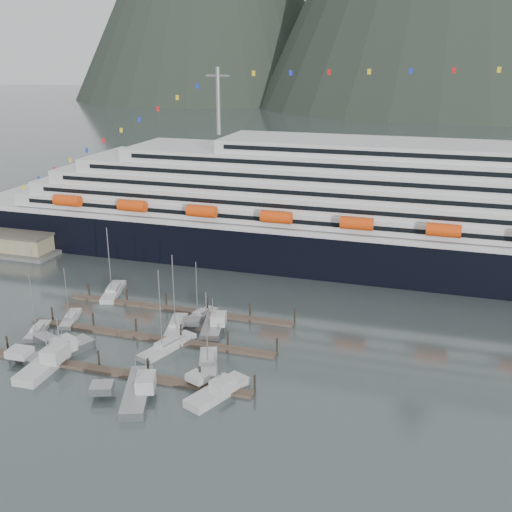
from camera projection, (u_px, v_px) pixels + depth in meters
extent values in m
plane|color=#465353|center=(167.00, 349.00, 105.14)|extent=(1600.00, 1600.00, 0.00)
cube|color=black|center=(355.00, 248.00, 146.71)|extent=(210.00, 28.00, 12.00)
cube|color=silver|center=(356.00, 223.00, 144.62)|extent=(205.80, 27.44, 1.50)
cube|color=silver|center=(378.00, 214.00, 142.40)|extent=(185.00, 26.00, 3.20)
cube|color=black|center=(371.00, 228.00, 130.53)|extent=(175.75, 0.20, 1.00)
cube|color=silver|center=(387.00, 201.00, 140.82)|extent=(180.00, 25.00, 3.20)
cube|color=black|center=(382.00, 214.00, 129.40)|extent=(171.00, 0.20, 1.00)
cube|color=silver|center=(397.00, 189.00, 139.23)|extent=(172.00, 24.00, 3.20)
cube|color=black|center=(393.00, 199.00, 128.27)|extent=(163.40, 0.20, 1.00)
cube|color=silver|center=(407.00, 175.00, 137.65)|extent=(160.00, 23.00, 3.20)
cube|color=black|center=(404.00, 185.00, 127.14)|extent=(152.00, 0.20, 1.00)
cube|color=silver|center=(417.00, 163.00, 136.10)|extent=(140.00, 22.00, 3.00)
cube|color=black|center=(415.00, 170.00, 126.04)|extent=(133.00, 0.20, 1.00)
cube|color=silver|center=(427.00, 150.00, 134.58)|extent=(95.00, 20.00, 3.00)
cube|color=black|center=(426.00, 156.00, 125.43)|extent=(90.25, 0.20, 1.00)
cylinder|color=gray|center=(218.00, 101.00, 145.40)|extent=(1.00, 1.00, 16.00)
cylinder|color=#FE460D|center=(68.00, 201.00, 149.18)|extent=(7.00, 2.80, 2.80)
cylinder|color=#FE460D|center=(132.00, 206.00, 144.19)|extent=(7.00, 2.80, 2.80)
cylinder|color=#FE460D|center=(202.00, 211.00, 139.19)|extent=(7.00, 2.80, 2.80)
cylinder|color=#FE460D|center=(276.00, 217.00, 134.20)|extent=(7.00, 2.80, 2.80)
cylinder|color=#FE460D|center=(357.00, 224.00, 129.20)|extent=(7.00, 2.80, 2.80)
cylinder|color=#FE460D|center=(444.00, 230.00, 124.21)|extent=(7.00, 2.80, 2.80)
cube|color=#4E3E32|center=(112.00, 371.00, 97.39)|extent=(48.00, 2.00, 0.50)
cylinder|color=black|center=(7.00, 345.00, 103.85)|extent=(0.36, 0.36, 3.20)
cylinder|color=black|center=(52.00, 352.00, 101.35)|extent=(0.36, 0.36, 3.20)
cylinder|color=black|center=(99.00, 359.00, 98.85)|extent=(0.36, 0.36, 3.20)
cylinder|color=black|center=(148.00, 367.00, 96.35)|extent=(0.36, 0.36, 3.20)
cylinder|color=black|center=(200.00, 376.00, 93.86)|extent=(0.36, 0.36, 3.20)
cylinder|color=black|center=(255.00, 384.00, 91.36)|extent=(0.36, 0.36, 3.20)
cube|color=#4E3E32|center=(148.00, 337.00, 109.16)|extent=(48.00, 2.00, 0.50)
cylinder|color=black|center=(52.00, 315.00, 115.62)|extent=(0.36, 0.36, 3.20)
cylinder|color=black|center=(93.00, 321.00, 113.12)|extent=(0.36, 0.36, 3.20)
cylinder|color=black|center=(136.00, 327.00, 110.62)|extent=(0.36, 0.36, 3.20)
cylinder|color=black|center=(181.00, 333.00, 108.12)|extent=(0.36, 0.36, 3.20)
cylinder|color=black|center=(228.00, 340.00, 105.63)|extent=(0.36, 0.36, 3.20)
cylinder|color=black|center=(277.00, 347.00, 103.13)|extent=(0.36, 0.36, 3.20)
cube|color=#4E3E32|center=(178.00, 309.00, 120.93)|extent=(48.00, 2.00, 0.50)
cylinder|color=black|center=(89.00, 291.00, 127.39)|extent=(0.36, 0.36, 3.20)
cylinder|color=black|center=(127.00, 296.00, 124.89)|extent=(0.36, 0.36, 3.20)
cylinder|color=black|center=(166.00, 300.00, 122.39)|extent=(0.36, 0.36, 3.20)
cylinder|color=black|center=(207.00, 306.00, 119.89)|extent=(0.36, 0.36, 3.20)
cylinder|color=black|center=(250.00, 311.00, 117.40)|extent=(0.36, 0.36, 3.20)
cylinder|color=black|center=(295.00, 317.00, 114.90)|extent=(0.36, 0.36, 3.20)
cube|color=#BDBDBD|center=(38.00, 332.00, 111.15)|extent=(4.55, 8.59, 1.28)
cube|color=#BDBDBD|center=(38.00, 328.00, 110.89)|extent=(2.56, 3.28, 0.73)
cylinder|color=gray|center=(32.00, 303.00, 108.37)|extent=(0.15, 0.15, 11.27)
cube|color=#BDBDBD|center=(71.00, 320.00, 116.27)|extent=(4.91, 8.97, 1.22)
cube|color=#BDBDBD|center=(70.00, 316.00, 116.03)|extent=(2.62, 3.44, 0.70)
cylinder|color=gray|center=(66.00, 294.00, 113.60)|extent=(0.14, 0.14, 10.47)
cube|color=#BDBDBD|center=(176.00, 328.00, 112.95)|extent=(5.17, 10.67, 1.52)
cube|color=#BDBDBD|center=(176.00, 323.00, 112.63)|extent=(2.96, 4.01, 0.87)
cylinder|color=gray|center=(174.00, 292.00, 109.49)|extent=(0.17, 0.17, 14.08)
cube|color=#BDBDBD|center=(167.00, 348.00, 105.12)|extent=(6.69, 12.53, 1.56)
cube|color=#BDBDBD|center=(167.00, 343.00, 104.78)|extent=(3.49, 4.78, 0.89)
cylinder|color=gray|center=(160.00, 309.00, 101.65)|extent=(0.18, 0.18, 14.22)
cube|color=#BDBDBD|center=(113.00, 293.00, 129.25)|extent=(5.99, 11.88, 1.61)
cube|color=#BDBDBD|center=(113.00, 288.00, 128.91)|extent=(3.30, 4.50, 0.92)
cylinder|color=gray|center=(109.00, 260.00, 125.63)|extent=(0.18, 0.18, 14.23)
cube|color=#BDBDBD|center=(200.00, 316.00, 117.72)|extent=(4.75, 8.59, 1.28)
cube|color=#BDBDBD|center=(200.00, 313.00, 117.46)|extent=(2.62, 3.31, 0.73)
cylinder|color=gray|center=(197.00, 289.00, 115.12)|extent=(0.15, 0.15, 11.02)
cube|color=#BDBDBD|center=(208.00, 365.00, 99.39)|extent=(6.11, 10.39, 1.56)
cube|color=#BDBDBD|center=(208.00, 359.00, 99.06)|extent=(3.28, 4.05, 0.89)
cylinder|color=gray|center=(207.00, 329.00, 96.16)|extent=(0.18, 0.18, 12.69)
cube|color=#BDBDBD|center=(49.00, 364.00, 99.47)|extent=(4.43, 14.43, 2.20)
cube|color=#BDBDBD|center=(20.00, 352.00, 100.36)|extent=(3.84, 3.27, 1.32)
cube|color=#BDBDBD|center=(55.00, 353.00, 98.41)|extent=(3.22, 4.39, 2.42)
cube|color=black|center=(55.00, 349.00, 98.13)|extent=(2.99, 4.10, 0.55)
cylinder|color=gray|center=(46.00, 342.00, 98.16)|extent=(0.18, 0.18, 5.50)
cube|color=#989B9D|center=(61.00, 354.00, 102.86)|extent=(8.16, 12.45, 2.16)
cube|color=#989B9D|center=(45.00, 339.00, 105.14)|extent=(4.39, 3.82, 1.29)
cube|color=#BDBDBD|center=(63.00, 345.00, 101.45)|extent=(4.16, 4.45, 2.37)
cube|color=black|center=(63.00, 340.00, 101.18)|extent=(3.87, 4.15, 0.54)
cylinder|color=gray|center=(58.00, 333.00, 101.58)|extent=(0.17, 0.17, 5.39)
cube|color=#989B9D|center=(137.00, 394.00, 90.83)|extent=(8.06, 14.13, 1.96)
cube|color=#989B9D|center=(102.00, 388.00, 90.17)|extent=(4.18, 3.99, 1.18)
cube|color=#BDBDBD|center=(146.00, 382.00, 90.29)|extent=(4.00, 4.82, 2.16)
cube|color=black|center=(145.00, 378.00, 90.04)|extent=(3.72, 4.49, 0.49)
cylinder|color=gray|center=(136.00, 373.00, 89.68)|extent=(0.16, 0.16, 4.91)
cube|color=#BDBDBD|center=(218.00, 394.00, 90.86)|extent=(7.57, 11.73, 1.88)
cube|color=#BDBDBD|center=(198.00, 377.00, 93.11)|extent=(3.92, 3.55, 1.13)
cube|color=#BDBDBD|center=(223.00, 386.00, 89.58)|extent=(3.76, 4.16, 2.07)
cube|color=black|center=(223.00, 381.00, 89.34)|extent=(3.50, 3.87, 0.47)
cylinder|color=gray|center=(217.00, 374.00, 89.76)|extent=(0.15, 0.15, 4.71)
cube|color=#989B9D|center=(213.00, 328.00, 112.62)|extent=(5.80, 11.21, 1.95)
cube|color=#989B9D|center=(192.00, 321.00, 112.51)|extent=(3.75, 3.03, 1.17)
cube|color=#BDBDBD|center=(219.00, 319.00, 111.94)|extent=(3.37, 3.74, 2.14)
cube|color=black|center=(219.00, 315.00, 111.69)|extent=(3.13, 3.49, 0.49)
cylinder|color=gray|center=(213.00, 311.00, 111.48)|extent=(0.16, 0.16, 4.86)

